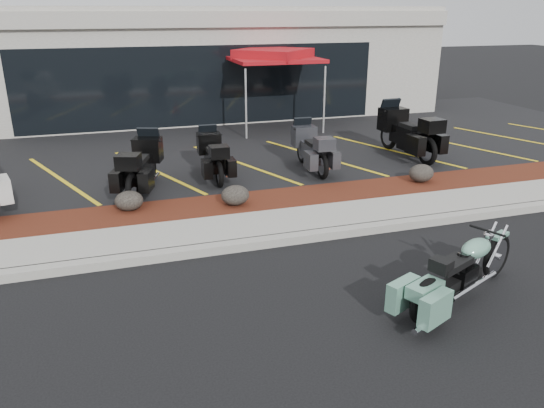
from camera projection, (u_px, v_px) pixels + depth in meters
name	position (u px, v px, depth m)	size (l,w,h in m)	color
ground	(327.00, 262.00, 8.73)	(90.00, 90.00, 0.00)	black
curb	(308.00, 236.00, 9.51)	(24.00, 0.25, 0.15)	gray
sidewalk	(294.00, 222.00, 10.14)	(24.00, 1.20, 0.15)	gray
mulch_bed	(275.00, 202.00, 11.21)	(24.00, 1.20, 0.16)	#370D0C
upper_lot	(221.00, 144.00, 16.04)	(26.00, 9.60, 0.15)	black
dealership_building	(185.00, 60.00, 20.98)	(18.00, 8.16, 4.00)	gray
boulder_left	(129.00, 201.00, 10.45)	(0.56, 0.46, 0.39)	black
boulder_mid	(235.00, 195.00, 10.73)	(0.58, 0.48, 0.41)	black
boulder_right	(421.00, 173.00, 12.17)	(0.58, 0.49, 0.41)	black
hero_cruiser	(497.00, 250.00, 8.05)	(2.68, 0.68, 0.94)	#659D85
touring_black_front	(150.00, 154.00, 12.16)	(2.15, 0.82, 1.25)	black
touring_black_mid	(208.00, 147.00, 12.99)	(1.96, 0.75, 1.14)	black
touring_grey	(302.00, 140.00, 13.60)	(2.04, 0.78, 1.19)	#2B2C30
touring_black_rear	(390.00, 124.00, 14.88)	(2.47, 0.94, 1.44)	black
traffic_cone	(203.00, 138.00, 15.29)	(0.31, 0.31, 0.50)	red
popup_canopy	(273.00, 57.00, 17.08)	(3.39, 3.39, 2.56)	silver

